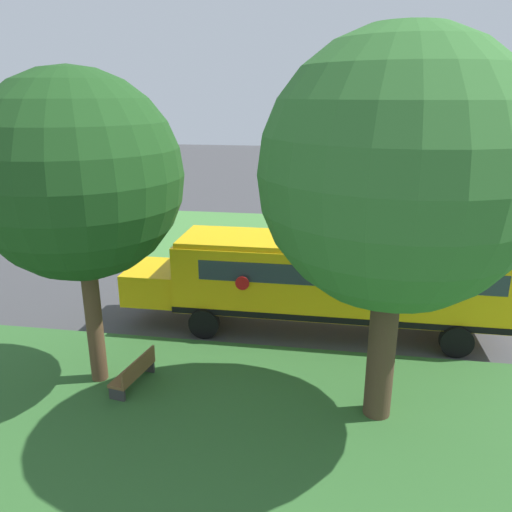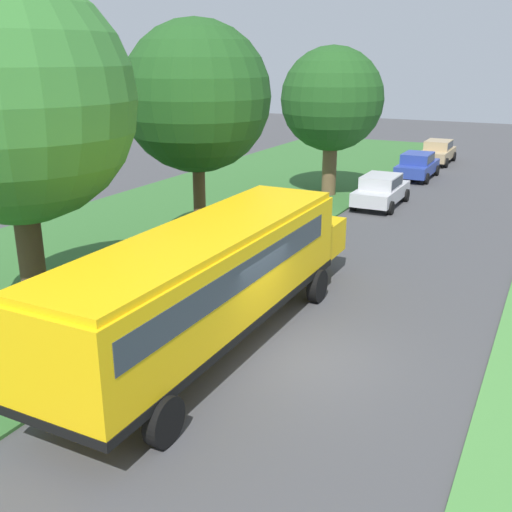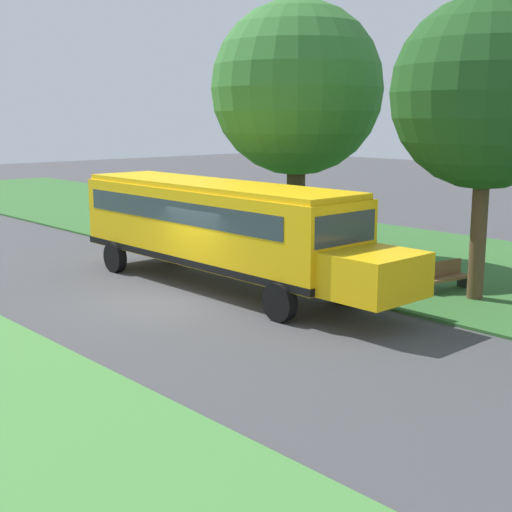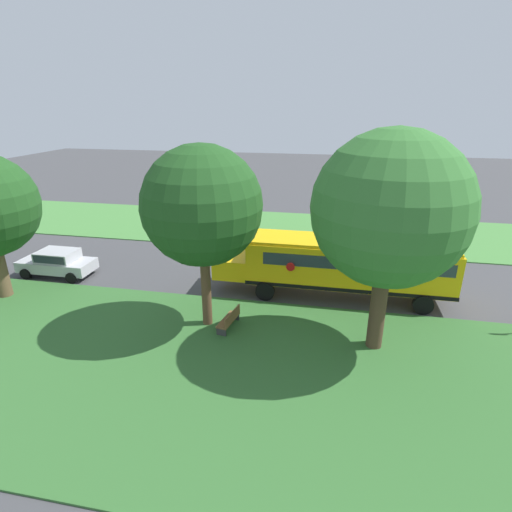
# 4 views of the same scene
# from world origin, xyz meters

# --- Properties ---
(ground_plane) EXTENTS (120.00, 120.00, 0.00)m
(ground_plane) POSITION_xyz_m (0.00, 0.00, 0.00)
(ground_plane) COLOR #424244
(grass_verge) EXTENTS (12.00, 80.00, 0.08)m
(grass_verge) POSITION_xyz_m (-10.00, 0.00, 0.04)
(grass_verge) COLOR #33662D
(grass_verge) RESTS_ON ground
(grass_far_side) EXTENTS (10.00, 80.00, 0.07)m
(grass_far_side) POSITION_xyz_m (9.00, 0.00, 0.04)
(grass_far_side) COLOR #47843D
(grass_far_side) RESTS_ON ground
(school_bus) EXTENTS (2.84, 12.42, 3.16)m
(school_bus) POSITION_xyz_m (-2.37, -0.32, 1.92)
(school_bus) COLOR yellow
(school_bus) RESTS_ON ground
(car_silver_nearest) EXTENTS (2.02, 4.40, 1.56)m
(car_silver_nearest) POSITION_xyz_m (-2.80, 16.36, 0.88)
(car_silver_nearest) COLOR #B7B7BC
(car_silver_nearest) RESTS_ON ground
(oak_tree_beside_bus) EXTENTS (5.99, 5.99, 9.05)m
(oak_tree_beside_bus) POSITION_xyz_m (-6.97, -1.66, 5.93)
(oak_tree_beside_bus) COLOR #4C3826
(oak_tree_beside_bus) RESTS_ON ground
(oak_tree_roadside_mid) EXTENTS (5.17, 5.17, 8.31)m
(oak_tree_roadside_mid) POSITION_xyz_m (-6.65, 5.78, 5.81)
(oak_tree_roadside_mid) COLOR brown
(oak_tree_roadside_mid) RESTS_ON ground
(park_bench) EXTENTS (1.66, 0.77, 0.92)m
(park_bench) POSITION_xyz_m (-6.80, 4.69, 0.47)
(park_bench) COLOR brown
(park_bench) RESTS_ON ground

